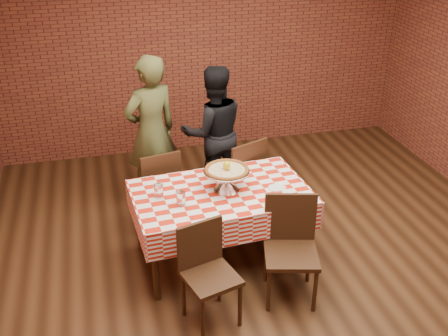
{
  "coord_description": "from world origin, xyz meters",
  "views": [
    {
      "loc": [
        -1.45,
        -3.79,
        3.23
      ],
      "look_at": [
        -0.36,
        0.49,
        0.93
      ],
      "focal_mm": 42.57,
      "sensor_mm": 36.0,
      "label": 1
    }
  ],
  "objects_px": {
    "pizza": "(227,170)",
    "diner_olive": "(151,132)",
    "chair_far_left": "(156,186)",
    "chair_far_right": "(237,176)",
    "diner_black": "(213,132)",
    "water_glass_right": "(159,191)",
    "chair_near_left": "(211,279)",
    "pizza_stand": "(227,180)",
    "condiment_caddy": "(213,169)",
    "chair_near_right": "(291,253)",
    "table": "(221,225)",
    "water_glass_left": "(181,199)"
  },
  "relations": [
    {
      "from": "table",
      "to": "diner_black",
      "type": "relative_size",
      "value": 1.03
    },
    {
      "from": "chair_far_left",
      "to": "chair_far_right",
      "type": "height_order",
      "value": "chair_far_right"
    },
    {
      "from": "condiment_caddy",
      "to": "chair_far_left",
      "type": "bearing_deg",
      "value": 128.33
    },
    {
      "from": "chair_far_right",
      "to": "diner_olive",
      "type": "relative_size",
      "value": 0.54
    },
    {
      "from": "chair_near_left",
      "to": "diner_olive",
      "type": "xyz_separation_m",
      "value": [
        -0.19,
        2.09,
        0.43
      ]
    },
    {
      "from": "table",
      "to": "water_glass_left",
      "type": "distance_m",
      "value": 0.62
    },
    {
      "from": "pizza",
      "to": "condiment_caddy",
      "type": "relative_size",
      "value": 2.85
    },
    {
      "from": "table",
      "to": "diner_olive",
      "type": "distance_m",
      "value": 1.43
    },
    {
      "from": "water_glass_left",
      "to": "condiment_caddy",
      "type": "xyz_separation_m",
      "value": [
        0.4,
        0.47,
        0.01
      ]
    },
    {
      "from": "water_glass_right",
      "to": "water_glass_left",
      "type": "bearing_deg",
      "value": -45.88
    },
    {
      "from": "pizza",
      "to": "chair_near_right",
      "type": "height_order",
      "value": "pizza"
    },
    {
      "from": "water_glass_left",
      "to": "chair_near_right",
      "type": "xyz_separation_m",
      "value": [
        0.85,
        -0.54,
        -0.36
      ]
    },
    {
      "from": "chair_far_right",
      "to": "table",
      "type": "bearing_deg",
      "value": 41.56
    },
    {
      "from": "condiment_caddy",
      "to": "chair_far_right",
      "type": "height_order",
      "value": "chair_far_right"
    },
    {
      "from": "pizza_stand",
      "to": "diner_olive",
      "type": "distance_m",
      "value": 1.35
    },
    {
      "from": "water_glass_right",
      "to": "chair_near_right",
      "type": "relative_size",
      "value": 0.14
    },
    {
      "from": "pizza_stand",
      "to": "diner_black",
      "type": "distance_m",
      "value": 1.28
    },
    {
      "from": "pizza",
      "to": "chair_far_right",
      "type": "height_order",
      "value": "pizza"
    },
    {
      "from": "diner_black",
      "to": "diner_olive",
      "type": "bearing_deg",
      "value": 1.08
    },
    {
      "from": "pizza_stand",
      "to": "chair_far_right",
      "type": "height_order",
      "value": "pizza_stand"
    },
    {
      "from": "pizza",
      "to": "chair_far_left",
      "type": "bearing_deg",
      "value": 126.39
    },
    {
      "from": "pizza",
      "to": "chair_far_right",
      "type": "xyz_separation_m",
      "value": [
        0.31,
        0.75,
        -0.49
      ]
    },
    {
      "from": "chair_near_left",
      "to": "water_glass_right",
      "type": "bearing_deg",
      "value": 92.64
    },
    {
      "from": "water_glass_right",
      "to": "pizza_stand",
      "type": "bearing_deg",
      "value": -0.35
    },
    {
      "from": "pizza_stand",
      "to": "pizza",
      "type": "distance_m",
      "value": 0.1
    },
    {
      "from": "condiment_caddy",
      "to": "pizza",
      "type": "bearing_deg",
      "value": -86.41
    },
    {
      "from": "water_glass_right",
      "to": "condiment_caddy",
      "type": "distance_m",
      "value": 0.64
    },
    {
      "from": "pizza",
      "to": "diner_olive",
      "type": "height_order",
      "value": "diner_olive"
    },
    {
      "from": "chair_far_left",
      "to": "condiment_caddy",
      "type": "bearing_deg",
      "value": 124.94
    },
    {
      "from": "water_glass_left",
      "to": "water_glass_right",
      "type": "bearing_deg",
      "value": 134.12
    },
    {
      "from": "water_glass_left",
      "to": "chair_near_right",
      "type": "bearing_deg",
      "value": -32.36
    },
    {
      "from": "chair_near_right",
      "to": "condiment_caddy",
      "type": "bearing_deg",
      "value": 128.8
    },
    {
      "from": "chair_far_left",
      "to": "chair_far_right",
      "type": "relative_size",
      "value": 0.96
    },
    {
      "from": "diner_olive",
      "to": "pizza",
      "type": "bearing_deg",
      "value": 90.61
    },
    {
      "from": "chair_far_right",
      "to": "chair_far_left",
      "type": "bearing_deg",
      "value": -24.44
    },
    {
      "from": "chair_far_left",
      "to": "diner_black",
      "type": "bearing_deg",
      "value": -158.13
    },
    {
      "from": "table",
      "to": "pizza_stand",
      "type": "relative_size",
      "value": 3.68
    },
    {
      "from": "diner_black",
      "to": "water_glass_right",
      "type": "bearing_deg",
      "value": 56.03
    },
    {
      "from": "diner_olive",
      "to": "diner_black",
      "type": "xyz_separation_m",
      "value": [
        0.71,
        0.03,
        -0.09
      ]
    },
    {
      "from": "chair_far_left",
      "to": "chair_near_right",
      "type": "bearing_deg",
      "value": 111.08
    },
    {
      "from": "table",
      "to": "chair_near_left",
      "type": "height_order",
      "value": "chair_near_left"
    },
    {
      "from": "chair_far_left",
      "to": "diner_olive",
      "type": "xyz_separation_m",
      "value": [
        0.03,
        0.46,
        0.42
      ]
    },
    {
      "from": "chair_near_right",
      "to": "diner_olive",
      "type": "xyz_separation_m",
      "value": [
        -0.93,
        1.95,
        0.41
      ]
    },
    {
      "from": "table",
      "to": "chair_far_right",
      "type": "xyz_separation_m",
      "value": [
        0.37,
        0.77,
        0.1
      ]
    },
    {
      "from": "water_glass_right",
      "to": "chair_near_left",
      "type": "height_order",
      "value": "water_glass_right"
    },
    {
      "from": "chair_near_right",
      "to": "diner_olive",
      "type": "bearing_deg",
      "value": 130.13
    },
    {
      "from": "pizza_stand",
      "to": "table",
      "type": "bearing_deg",
      "value": -164.13
    },
    {
      "from": "water_glass_left",
      "to": "chair_near_right",
      "type": "distance_m",
      "value": 1.07
    },
    {
      "from": "condiment_caddy",
      "to": "chair_near_left",
      "type": "bearing_deg",
      "value": -112.45
    },
    {
      "from": "chair_near_left",
      "to": "chair_far_left",
      "type": "height_order",
      "value": "chair_far_left"
    }
  ]
}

